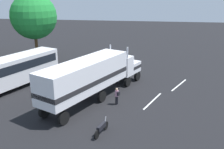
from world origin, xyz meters
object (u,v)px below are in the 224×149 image
(parked_bus, at_px, (15,69))
(tree_left, at_px, (34,16))
(semi_truck, at_px, (93,75))
(person_bystander, at_px, (117,96))
(motorcycle, at_px, (101,128))

(parked_bus, bearing_deg, tree_left, 10.77)
(semi_truck, distance_m, person_bystander, 3.11)
(semi_truck, height_order, motorcycle, semi_truck)
(semi_truck, distance_m, motorcycle, 6.91)
(semi_truck, distance_m, tree_left, 16.90)
(semi_truck, distance_m, parked_bus, 9.41)
(parked_bus, height_order, motorcycle, parked_bus)
(semi_truck, height_order, tree_left, tree_left)
(motorcycle, height_order, tree_left, tree_left)
(parked_bus, bearing_deg, motorcycle, -126.57)
(parked_bus, xyz_separation_m, tree_left, (10.06, 1.91, 4.63))
(person_bystander, bearing_deg, semi_truck, 68.77)
(parked_bus, distance_m, motorcycle, 14.01)
(semi_truck, xyz_separation_m, person_bystander, (-0.96, -2.47, -1.63))
(person_bystander, relative_size, tree_left, 0.16)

